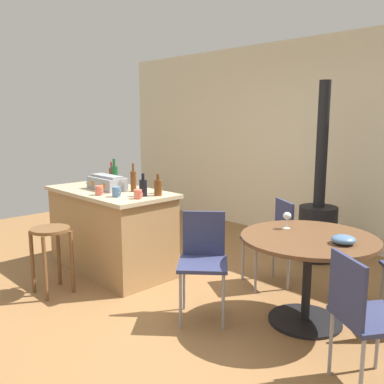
# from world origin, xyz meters

# --- Properties ---
(ground_plane) EXTENTS (8.80, 8.80, 0.00)m
(ground_plane) POSITION_xyz_m (0.00, 0.00, 0.00)
(ground_plane) COLOR olive
(back_wall) EXTENTS (8.00, 0.10, 2.70)m
(back_wall) POSITION_xyz_m (0.00, 2.85, 1.35)
(back_wall) COLOR beige
(back_wall) RESTS_ON ground_plane
(kitchen_island) EXTENTS (1.51, 0.78, 0.89)m
(kitchen_island) POSITION_xyz_m (-1.16, 0.22, 0.45)
(kitchen_island) COLOR #A37A4C
(kitchen_island) RESTS_ON ground_plane
(wooden_stool) EXTENTS (0.36, 0.36, 0.64)m
(wooden_stool) POSITION_xyz_m (-1.02, -0.55, 0.48)
(wooden_stool) COLOR brown
(wooden_stool) RESTS_ON ground_plane
(dining_table) EXTENTS (1.08, 1.08, 0.73)m
(dining_table) POSITION_xyz_m (0.99, 0.66, 0.56)
(dining_table) COLOR black
(dining_table) RESTS_ON ground_plane
(folding_chair_near) EXTENTS (0.55, 0.55, 0.86)m
(folding_chair_near) POSITION_xyz_m (1.68, 0.13, 0.51)
(folding_chair_near) COLOR navy
(folding_chair_near) RESTS_ON ground_plane
(folding_chair_left) EXTENTS (0.55, 0.55, 0.85)m
(folding_chair_left) POSITION_xyz_m (0.32, 1.13, 0.50)
(folding_chair_left) COLOR navy
(folding_chair_left) RESTS_ON ground_plane
(folding_chair_right) EXTENTS (0.56, 0.56, 0.88)m
(folding_chair_right) POSITION_xyz_m (0.32, 0.14, 0.53)
(folding_chair_right) COLOR navy
(folding_chair_right) RESTS_ON ground_plane
(wood_stove) EXTENTS (0.44, 0.45, 2.07)m
(wood_stove) POSITION_xyz_m (0.26, 2.12, 0.50)
(wood_stove) COLOR black
(wood_stove) RESTS_ON ground_plane
(toolbox) EXTENTS (0.46, 0.24, 0.16)m
(toolbox) POSITION_xyz_m (-1.21, 0.22, 0.97)
(toolbox) COLOR gray
(toolbox) RESTS_ON kitchen_island
(bottle_0) EXTENTS (0.08, 0.08, 0.22)m
(bottle_0) POSITION_xyz_m (-0.54, 0.38, 0.98)
(bottle_0) COLOR #603314
(bottle_0) RESTS_ON kitchen_island
(bottle_1) EXTENTS (0.08, 0.08, 0.23)m
(bottle_1) POSITION_xyz_m (-0.62, 0.26, 0.98)
(bottle_1) COLOR black
(bottle_1) RESTS_ON kitchen_island
(bottle_2) EXTENTS (0.06, 0.06, 0.30)m
(bottle_2) POSITION_xyz_m (-0.91, 0.35, 1.01)
(bottle_2) COLOR #603314
(bottle_2) RESTS_ON kitchen_island
(bottle_3) EXTENTS (0.06, 0.06, 0.26)m
(bottle_3) POSITION_xyz_m (-1.52, 0.48, 0.99)
(bottle_3) COLOR maroon
(bottle_3) RESTS_ON kitchen_island
(bottle_4) EXTENTS (0.08, 0.08, 0.31)m
(bottle_4) POSITION_xyz_m (-1.40, 0.44, 1.01)
(bottle_4) COLOR #194C23
(bottle_4) RESTS_ON kitchen_island
(cup_0) EXTENTS (0.12, 0.08, 0.09)m
(cup_0) POSITION_xyz_m (-0.98, -0.03, 0.94)
(cup_0) COLOR #DB6651
(cup_0) RESTS_ON kitchen_island
(cup_1) EXTENTS (0.11, 0.08, 0.09)m
(cup_1) POSITION_xyz_m (-0.55, 0.14, 0.94)
(cup_1) COLOR #DB6651
(cup_1) RESTS_ON kitchen_island
(cup_2) EXTENTS (0.11, 0.07, 0.10)m
(cup_2) POSITION_xyz_m (-0.65, 0.46, 0.94)
(cup_2) COLOR #4C7099
(cup_2) RESTS_ON kitchen_island
(cup_3) EXTENTS (0.12, 0.09, 0.09)m
(cup_3) POSITION_xyz_m (-1.71, 0.36, 0.94)
(cup_3) COLOR tan
(cup_3) RESTS_ON kitchen_island
(cup_4) EXTENTS (0.12, 0.08, 0.10)m
(cup_4) POSITION_xyz_m (-0.78, 0.05, 0.94)
(cup_4) COLOR #4C7099
(cup_4) RESTS_ON kitchen_island
(wine_glass) EXTENTS (0.07, 0.07, 0.14)m
(wine_glass) POSITION_xyz_m (0.74, 0.73, 0.84)
(wine_glass) COLOR silver
(wine_glass) RESTS_ON dining_table
(serving_bowl) EXTENTS (0.18, 0.18, 0.07)m
(serving_bowl) POSITION_xyz_m (1.28, 0.66, 0.77)
(serving_bowl) COLOR #4C7099
(serving_bowl) RESTS_ON dining_table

